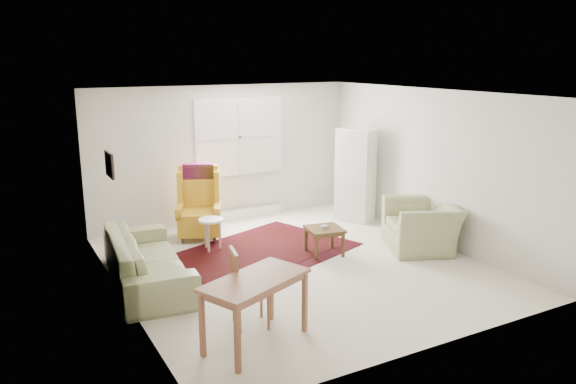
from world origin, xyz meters
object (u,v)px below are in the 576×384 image
sofa (146,250)px  desk (256,311)px  wingback_chair (198,203)px  coffee_table (324,241)px  armchair (422,221)px  stool (211,234)px  desk_chair (251,288)px  cabinet (355,175)px

sofa → desk: (0.57, -2.20, -0.10)m
wingback_chair → desk: 3.78m
coffee_table → armchair: bearing=-19.1°
wingback_chair → coffee_table: bearing=-26.8°
stool → desk_chair: bearing=-101.7°
armchair → wingback_chair: size_ratio=0.95×
stool → cabinet: size_ratio=0.30×
armchair → wingback_chair: wingback_chair is taller
coffee_table → stool: (-1.46, 1.02, 0.05)m
desk_chair → sofa: bearing=33.0°
wingback_chair → desk_chair: bearing=-77.0°
cabinet → stool: bearing=160.9°
wingback_chair → coffee_table: wingback_chair is taller
sofa → wingback_chair: size_ratio=1.90×
cabinet → desk_chair: cabinet is taller
wingback_chair → cabinet: 2.95m
stool → sofa: bearing=-146.2°
desk → stool: bearing=77.5°
coffee_table → cabinet: (1.49, 1.31, 0.64)m
coffee_table → desk: size_ratio=0.45×
wingback_chair → stool: 0.76m
stool → desk_chair: size_ratio=0.57×
coffee_table → stool: size_ratio=1.01×
sofa → coffee_table: (2.71, -0.19, -0.25)m
coffee_table → stool: bearing=145.2°
sofa → cabinet: (4.20, 1.12, 0.39)m
sofa → cabinet: size_ratio=1.35×
wingback_chair → cabinet: cabinet is taller
desk → desk_chair: bearing=72.2°
armchair → stool: 3.34m
coffee_table → desk_chair: desk_chair is taller
cabinet → wingback_chair: bearing=147.8°
desk_chair → armchair: bearing=-60.7°
sofa → desk_chair: (0.70, -1.80, -0.01)m
cabinet → desk_chair: (-3.50, -2.92, -0.40)m
sofa → cabinet: bearing=-69.4°
armchair → coffee_table: (-1.49, 0.52, -0.24)m
coffee_table → desk_chair: (-2.01, -1.62, 0.25)m
armchair → desk: (-3.63, -1.50, -0.08)m
sofa → armchair: size_ratio=1.99×
coffee_table → desk_chair: 2.59m
wingback_chair → cabinet: bearing=15.6°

